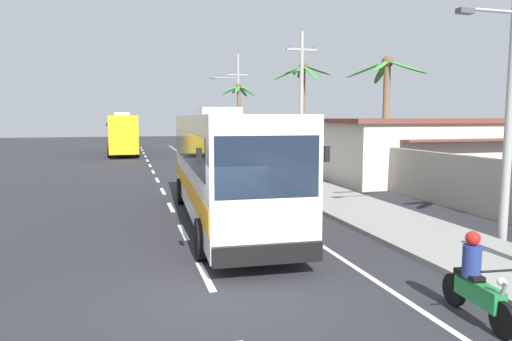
# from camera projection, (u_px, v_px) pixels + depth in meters

# --- Properties ---
(ground_plane) EXTENTS (160.00, 160.00, 0.00)m
(ground_plane) POSITION_uv_depth(u_px,v_px,m) (212.00, 289.00, 9.65)
(ground_plane) COLOR #28282D
(sidewalk_kerb) EXTENTS (3.20, 90.00, 0.14)m
(sidewalk_kerb) POSITION_uv_depth(u_px,v_px,m) (322.00, 194.00, 21.02)
(sidewalk_kerb) COLOR gray
(sidewalk_kerb) RESTS_ON ground
(lane_markings) EXTENTS (3.66, 71.00, 0.01)m
(lane_markings) POSITION_uv_depth(u_px,v_px,m) (206.00, 186.00, 24.02)
(lane_markings) COLOR white
(lane_markings) RESTS_ON ground
(boundary_wall) EXTENTS (0.24, 60.00, 2.11)m
(boundary_wall) POSITION_uv_depth(u_px,v_px,m) (356.00, 162.00, 25.75)
(boundary_wall) COLOR #9E998E
(boundary_wall) RESTS_ON ground
(coach_bus_foreground) EXTENTS (3.33, 12.21, 3.87)m
(coach_bus_foreground) POSITION_uv_depth(u_px,v_px,m) (224.00, 162.00, 15.77)
(coach_bus_foreground) COLOR silver
(coach_bus_foreground) RESTS_ON ground
(coach_bus_far_lane) EXTENTS (3.13, 11.94, 3.96)m
(coach_bus_far_lane) POSITION_uv_depth(u_px,v_px,m) (122.00, 133.00, 44.49)
(coach_bus_far_lane) COLOR gold
(coach_bus_far_lane) RESTS_ON ground
(motorcycle_beside_bus) EXTENTS (0.56, 1.96, 1.54)m
(motorcycle_beside_bus) POSITION_uv_depth(u_px,v_px,m) (476.00, 284.00, 8.13)
(motorcycle_beside_bus) COLOR black
(motorcycle_beside_bus) RESTS_ON ground
(motorcycle_trailing) EXTENTS (0.56, 1.96, 1.60)m
(motorcycle_trailing) POSITION_uv_depth(u_px,v_px,m) (238.00, 169.00, 26.11)
(motorcycle_trailing) COLOR black
(motorcycle_trailing) RESTS_ON ground
(utility_pole_nearest) EXTENTS (3.08, 0.24, 8.52)m
(utility_pole_nearest) POSITION_uv_depth(u_px,v_px,m) (510.00, 79.00, 12.86)
(utility_pole_nearest) COLOR #9E9E99
(utility_pole_nearest) RESTS_ON ground
(utility_pole_mid) EXTENTS (1.92, 0.24, 8.58)m
(utility_pole_mid) POSITION_uv_depth(u_px,v_px,m) (301.00, 101.00, 28.18)
(utility_pole_mid) COLOR #9E9E99
(utility_pole_mid) RESTS_ON ground
(utility_pole_far) EXTENTS (3.56, 0.24, 9.30)m
(utility_pole_far) POSITION_uv_depth(u_px,v_px,m) (237.00, 102.00, 43.38)
(utility_pole_far) COLOR #9E9E99
(utility_pole_far) RESTS_ON ground
(palm_nearest) EXTENTS (3.11, 3.21, 6.46)m
(palm_nearest) POSITION_uv_depth(u_px,v_px,m) (239.00, 104.00, 40.88)
(palm_nearest) COLOR brown
(palm_nearest) RESTS_ON ground
(palm_second) EXTENTS (3.79, 4.02, 6.47)m
(palm_second) POSITION_uv_depth(u_px,v_px,m) (387.00, 97.00, 22.76)
(palm_second) COLOR brown
(palm_second) RESTS_ON ground
(palm_third) EXTENTS (3.92, 3.90, 7.09)m
(palm_third) POSITION_uv_depth(u_px,v_px,m) (303.00, 94.00, 30.45)
(palm_third) COLOR brown
(palm_third) RESTS_ON ground
(roadside_building) EXTENTS (13.69, 7.35, 3.46)m
(roadside_building) POSITION_uv_depth(u_px,v_px,m) (438.00, 149.00, 26.67)
(roadside_building) COLOR beige
(roadside_building) RESTS_ON ground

